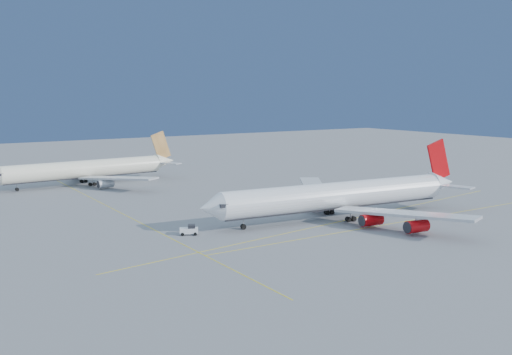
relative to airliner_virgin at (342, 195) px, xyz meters
name	(u,v)px	position (x,y,z in m)	size (l,w,h in m)	color
ground	(329,215)	(-0.83, 3.38, -5.15)	(500.00, 500.00, 0.00)	slate
taxiway_lines	(262,218)	(-15.55, 9.72, -5.14)	(118.86, 140.00, 0.02)	yellow
airliner_virgin	(342,195)	(0.00, 0.00, 0.00)	(69.32, 61.98, 17.09)	white
airliner_etihad	(89,169)	(-34.17, 80.05, -0.35)	(60.51, 55.78, 15.79)	white
pushback_tug	(189,230)	(-36.42, 4.44, -4.20)	(4.08, 3.41, 2.05)	white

